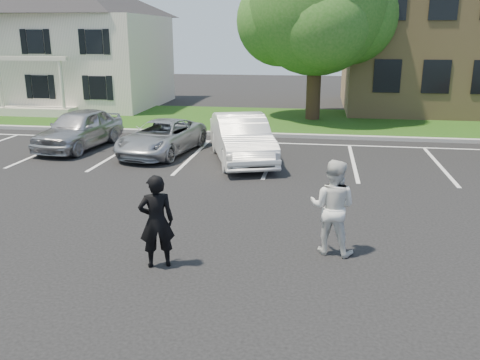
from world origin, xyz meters
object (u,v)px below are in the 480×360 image
Objects in this scene: car_silver_minivan at (162,137)px; house at (72,40)px; man_white_shirt at (333,207)px; car_silver_west at (79,129)px; tree at (319,8)px; car_white_sedan at (242,138)px; man_black_suit at (157,221)px.

house is at bearing 137.23° from car_silver_minivan.
man_white_shirt reaches higher than car_silver_west.
tree is at bearing 48.89° from car_silver_west.
tree is 10.36m from car_white_sedan.
car_white_sedan is at bearing -2.28° from car_silver_minivan.
man_white_shirt is at bearing -35.14° from car_silver_west.
house is 24.76m from man_white_shirt.
man_white_shirt is 0.40× the size of car_white_sedan.
house is 23.95m from man_black_suit.
car_silver_west is (-9.28, 8.27, -0.21)m from man_white_shirt.
car_silver_minivan is (-2.71, 8.96, -0.29)m from man_black_suit.
car_white_sedan is at bearing -114.48° from man_black_suit.
tree is 18.09m from man_black_suit.
tree is 16.80m from man_white_shirt.
car_silver_minivan is at bearing -122.58° from tree.
man_black_suit is at bearing -60.47° from house.
man_black_suit is at bearing -110.34° from car_white_sedan.
man_black_suit is 8.33m from car_white_sedan.
car_white_sedan is (-2.90, 7.20, -0.17)m from man_white_shirt.
house reaches higher than car_silver_minivan.
man_white_shirt is 7.76m from car_white_sedan.
car_white_sedan is (12.02, -12.35, -3.04)m from house.
house reaches higher than car_silver_west.
tree is (14.35, -3.35, 1.52)m from house.
man_white_shirt reaches higher than car_silver_minivan.
car_silver_west is (5.64, -11.28, -3.09)m from house.
car_silver_minivan is at bearing -0.74° from car_silver_west.
man_black_suit reaches higher than car_silver_west.
car_white_sedan is at bearing -104.50° from tree.
tree is 2.03× the size of car_silver_west.
tree is at bearing -121.02° from man_black_suit.
house is 2.38× the size of car_silver_minivan.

